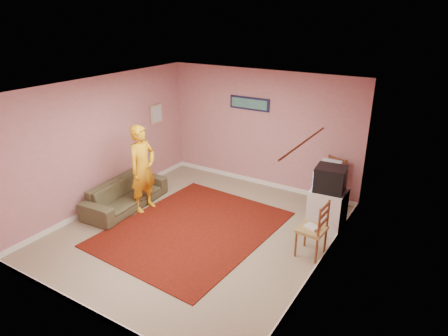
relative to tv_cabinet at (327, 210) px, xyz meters
The scene contains 26 objects.
ground 2.38m from the tv_cabinet, 146.04° to the right, with size 5.00×5.00×0.00m, color tan.
wall_back 2.46m from the tv_cabinet, 148.68° to the left, with size 4.50×0.02×2.60m, color #C48186.
wall_front 4.38m from the tv_cabinet, 117.08° to the right, with size 4.50×0.02×2.60m, color #C48186.
wall_left 4.49m from the tv_cabinet, 162.64° to the right, with size 0.02×5.00×2.60m, color #C48186.
wall_right 1.63m from the tv_cabinet, 77.13° to the right, with size 0.02×5.00×2.60m, color #C48186.
ceiling 3.23m from the tv_cabinet, 146.04° to the right, with size 4.50×5.00×0.02m, color white.
baseboard_back 2.30m from the tv_cabinet, 148.89° to the left, with size 4.50×0.02×0.10m, color white.
baseboard_front 4.29m from the tv_cabinet, 117.14° to the right, with size 4.50×0.02×0.10m, color white.
baseboard_left 4.40m from the tv_cabinet, 162.60° to the right, with size 0.02×5.00×0.10m, color white.
baseboard_right 1.39m from the tv_cabinet, 77.55° to the right, with size 0.02×5.00×0.10m, color white.
window 2.47m from the tv_cabinet, 82.43° to the right, with size 0.01×1.10×1.50m, color black.
curtain_sheer 2.53m from the tv_cabinet, 83.24° to the right, with size 0.01×0.75×2.10m, color white.
curtain_floral 1.89m from the tv_cabinet, 80.95° to the right, with size 0.01×0.35×2.10m, color white.
curtain_rod 2.95m from the tv_cabinet, 83.56° to the right, with size 0.02×0.02×1.40m, color brown.
picture_back 2.92m from the tv_cabinet, 152.87° to the left, with size 0.95×0.04×0.28m.
picture_left 4.34m from the tv_cabinet, behind, with size 0.04×0.38×0.42m.
area_rug 2.47m from the tv_cabinet, 147.80° to the right, with size 2.57×3.22×0.02m, color black.
tv_cabinet is the anchor object (origin of this frame).
crt_tv 0.61m from the tv_cabinet, behind, with size 0.56×0.51×0.44m.
chair_a 0.95m from the tv_cabinet, 105.42° to the left, with size 0.57×0.56×0.56m.
dvd_player 0.94m from the tv_cabinet, 105.42° to the left, with size 0.38×0.27×0.07m, color #ADADB2.
blue_throw 1.02m from the tv_cabinet, 105.42° to the left, with size 0.38×0.05×0.40m, color #8DBBE8.
chair_b 0.98m from the tv_cabinet, 87.00° to the right, with size 0.44×0.46×0.52m.
game_console 0.96m from the tv_cabinet, 87.00° to the right, with size 0.21×0.16×0.04m, color white.
sofa 3.96m from the tv_cabinet, 161.27° to the right, with size 1.89×0.74×0.55m, color brown.
person 3.57m from the tv_cabinet, 161.21° to the right, with size 0.64×0.42×1.75m, color gold.
Camera 1 is at (3.72, -5.14, 3.76)m, focal length 32.00 mm.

